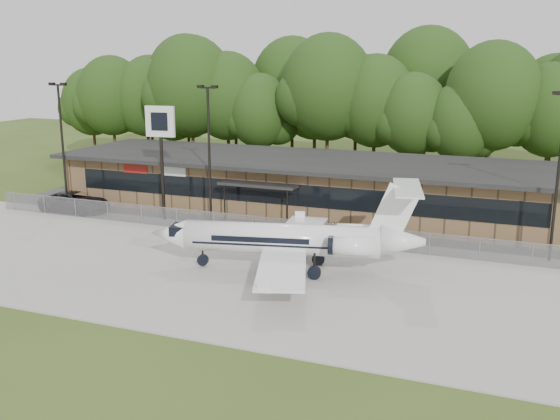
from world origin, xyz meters
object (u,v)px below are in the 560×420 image
at_px(business_jet, 292,240).
at_px(pole_sign, 161,134).
at_px(suv, 75,202).
at_px(terminal, 308,184).

height_order(business_jet, pole_sign, pole_sign).
relative_size(business_jet, suv, 2.71).
bearing_deg(business_jet, terminal, 92.71).
bearing_deg(business_jet, suv, 148.30).
bearing_deg(suv, business_jet, -108.68).
distance_m(business_jet, suv, 22.52).
distance_m(terminal, suv, 18.80).
bearing_deg(terminal, business_jet, -74.79).
xyz_separation_m(terminal, suv, (-17.21, -7.45, -1.36)).
height_order(suv, pole_sign, pole_sign).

